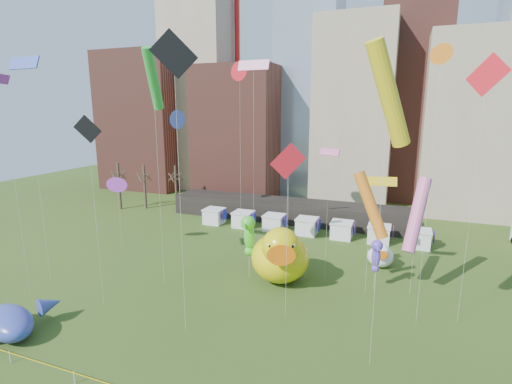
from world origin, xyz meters
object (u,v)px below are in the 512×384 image
at_px(whale_inflatable, 12,321).
at_px(seahorse_purple, 376,253).
at_px(big_duck, 280,255).
at_px(small_duck, 380,255).
at_px(seahorse_green, 249,232).

bearing_deg(whale_inflatable, seahorse_purple, 56.60).
distance_m(big_duck, whale_inflatable, 24.24).
distance_m(small_duck, seahorse_purple, 6.56).
height_order(seahorse_green, seahorse_purple, seahorse_green).
relative_size(big_duck, seahorse_green, 1.33).
relative_size(big_duck, whale_inflatable, 1.26).
xyz_separation_m(small_duck, whale_inflatable, (-26.81, -24.80, -0.23)).
bearing_deg(seahorse_green, small_duck, 37.49).
bearing_deg(whale_inflatable, big_duck, 66.14).
height_order(seahorse_purple, whale_inflatable, seahorse_purple).
xyz_separation_m(small_duck, seahorse_purple, (-0.19, -6.10, 2.41)).
xyz_separation_m(seahorse_purple, whale_inflatable, (-26.62, -18.70, -2.65)).
relative_size(small_duck, seahorse_purple, 0.80).
relative_size(big_duck, small_duck, 2.19).
height_order(small_duck, seahorse_purple, seahorse_purple).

